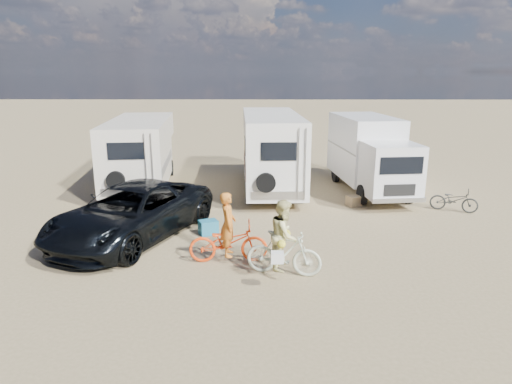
{
  "coord_description": "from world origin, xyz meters",
  "views": [
    {
      "loc": [
        -0.34,
        -11.22,
        4.76
      ],
      "look_at": [
        -0.45,
        1.7,
        1.3
      ],
      "focal_mm": 31.55,
      "sensor_mm": 36.0,
      "label": 1
    }
  ],
  "objects_px": {
    "bike_man": "(228,242)",
    "bike_parked": "(454,200)",
    "rv_main": "(271,152)",
    "rider_woman": "(284,242)",
    "rv_left": "(141,154)",
    "crate": "(354,201)",
    "rider_man": "(228,231)",
    "bike_woman": "(284,253)",
    "box_truck": "(371,156)",
    "cooler": "(208,227)",
    "dark_suv": "(132,212)"
  },
  "relations": [
    {
      "from": "box_truck",
      "to": "bike_woman",
      "type": "height_order",
      "value": "box_truck"
    },
    {
      "from": "rv_left",
      "to": "crate",
      "type": "xyz_separation_m",
      "value": [
        8.49,
        -2.79,
        -1.24
      ]
    },
    {
      "from": "cooler",
      "to": "rv_left",
      "type": "bearing_deg",
      "value": 96.02
    },
    {
      "from": "rv_left",
      "to": "bike_woman",
      "type": "distance_m",
      "value": 10.34
    },
    {
      "from": "dark_suv",
      "to": "bike_parked",
      "type": "xyz_separation_m",
      "value": [
        10.57,
        2.73,
        -0.37
      ]
    },
    {
      "from": "cooler",
      "to": "crate",
      "type": "xyz_separation_m",
      "value": [
        5.01,
        3.06,
        -0.04
      ]
    },
    {
      "from": "bike_man",
      "to": "bike_parked",
      "type": "bearing_deg",
      "value": -62.86
    },
    {
      "from": "rv_left",
      "to": "cooler",
      "type": "height_order",
      "value": "rv_left"
    },
    {
      "from": "rider_man",
      "to": "dark_suv",
      "type": "bearing_deg",
      "value": 57.36
    },
    {
      "from": "box_truck",
      "to": "cooler",
      "type": "distance_m",
      "value": 7.96
    },
    {
      "from": "rv_main",
      "to": "bike_man",
      "type": "distance_m",
      "value": 7.63
    },
    {
      "from": "bike_man",
      "to": "rider_woman",
      "type": "xyz_separation_m",
      "value": [
        1.39,
        -0.76,
        0.32
      ]
    },
    {
      "from": "rv_left",
      "to": "box_truck",
      "type": "distance_m",
      "value": 9.53
    },
    {
      "from": "bike_man",
      "to": "cooler",
      "type": "relative_size",
      "value": 3.74
    },
    {
      "from": "rv_main",
      "to": "box_truck",
      "type": "xyz_separation_m",
      "value": [
        4.0,
        -0.38,
        -0.06
      ]
    },
    {
      "from": "rv_main",
      "to": "box_truck",
      "type": "height_order",
      "value": "rv_main"
    },
    {
      "from": "rv_main",
      "to": "rv_left",
      "type": "xyz_separation_m",
      "value": [
        -5.5,
        0.43,
        -0.14
      ]
    },
    {
      "from": "bike_man",
      "to": "rider_man",
      "type": "height_order",
      "value": "rider_man"
    },
    {
      "from": "rv_left",
      "to": "rider_man",
      "type": "height_order",
      "value": "rv_left"
    },
    {
      "from": "rv_main",
      "to": "dark_suv",
      "type": "bearing_deg",
      "value": -128.87
    },
    {
      "from": "rv_main",
      "to": "dark_suv",
      "type": "height_order",
      "value": "rv_main"
    },
    {
      "from": "box_truck",
      "to": "bike_woman",
      "type": "relative_size",
      "value": 3.28
    },
    {
      "from": "bike_woman",
      "to": "rider_man",
      "type": "bearing_deg",
      "value": 74.07
    },
    {
      "from": "rv_left",
      "to": "bike_woman",
      "type": "xyz_separation_m",
      "value": [
        5.61,
        -8.64,
        -0.87
      ]
    },
    {
      "from": "bike_man",
      "to": "dark_suv",
      "type": "bearing_deg",
      "value": 57.36
    },
    {
      "from": "bike_man",
      "to": "crate",
      "type": "xyz_separation_m",
      "value": [
        4.26,
        5.08,
        -0.35
      ]
    },
    {
      "from": "box_truck",
      "to": "dark_suv",
      "type": "distance_m",
      "value": 9.85
    },
    {
      "from": "rv_left",
      "to": "dark_suv",
      "type": "xyz_separation_m",
      "value": [
        1.28,
        -6.19,
        -0.63
      ]
    },
    {
      "from": "rv_left",
      "to": "bike_man",
      "type": "relative_size",
      "value": 3.31
    },
    {
      "from": "cooler",
      "to": "bike_woman",
      "type": "bearing_deg",
      "value": -77.25
    },
    {
      "from": "rv_main",
      "to": "bike_woman",
      "type": "height_order",
      "value": "rv_main"
    },
    {
      "from": "bike_woman",
      "to": "cooler",
      "type": "relative_size",
      "value": 3.39
    },
    {
      "from": "rider_woman",
      "to": "crate",
      "type": "distance_m",
      "value": 6.55
    },
    {
      "from": "rv_main",
      "to": "bike_parked",
      "type": "xyz_separation_m",
      "value": [
        6.36,
        -3.04,
        -1.14
      ]
    },
    {
      "from": "cooler",
      "to": "box_truck",
      "type": "bearing_deg",
      "value": 15.32
    },
    {
      "from": "bike_parked",
      "to": "rv_left",
      "type": "bearing_deg",
      "value": 97.69
    },
    {
      "from": "bike_man",
      "to": "crate",
      "type": "bearing_deg",
      "value": -42.87
    },
    {
      "from": "rider_woman",
      "to": "rv_left",
      "type": "bearing_deg",
      "value": 45.91
    },
    {
      "from": "bike_man",
      "to": "bike_woman",
      "type": "distance_m",
      "value": 1.58
    },
    {
      "from": "bike_woman",
      "to": "rider_woman",
      "type": "bearing_deg",
      "value": 102.91
    },
    {
      "from": "rider_woman",
      "to": "bike_woman",
      "type": "bearing_deg",
      "value": -77.09
    },
    {
      "from": "bike_parked",
      "to": "dark_suv",
      "type": "bearing_deg",
      "value": 128.46
    },
    {
      "from": "dark_suv",
      "to": "crate",
      "type": "bearing_deg",
      "value": 48.22
    },
    {
      "from": "dark_suv",
      "to": "box_truck",
      "type": "bearing_deg",
      "value": 56.21
    },
    {
      "from": "bike_man",
      "to": "rider_man",
      "type": "xyz_separation_m",
      "value": [
        0.0,
        0.0,
        0.31
      ]
    },
    {
      "from": "rider_man",
      "to": "bike_parked",
      "type": "bearing_deg",
      "value": -62.86
    },
    {
      "from": "box_truck",
      "to": "bike_man",
      "type": "height_order",
      "value": "box_truck"
    },
    {
      "from": "box_truck",
      "to": "dark_suv",
      "type": "height_order",
      "value": "box_truck"
    },
    {
      "from": "rv_main",
      "to": "rider_woman",
      "type": "distance_m",
      "value": 8.24
    },
    {
      "from": "bike_man",
      "to": "cooler",
      "type": "distance_m",
      "value": 2.18
    }
  ]
}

